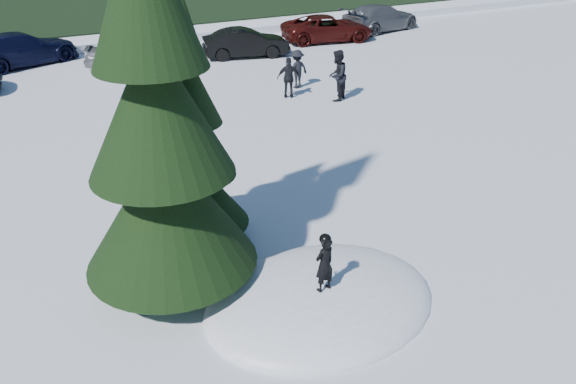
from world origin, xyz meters
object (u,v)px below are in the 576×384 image
child_skier (324,264)px  adult_2 (297,69)px  adult_1 (289,78)px  car_6 (328,28)px  spruce_short (193,151)px  spruce_tall (158,124)px  car_5 (246,43)px  car_7 (380,18)px  adult_0 (337,76)px  car_4 (131,52)px  car_3 (20,49)px

child_skier → adult_2: bearing=-126.3°
adult_1 → car_6: adult_1 is taller
adult_1 → car_6: 10.00m
spruce_short → child_skier: bearing=-71.8°
spruce_tall → car_5: bearing=61.6°
child_skier → adult_1: size_ratio=0.71×
spruce_tall → adult_2: 13.56m
car_7 → child_skier: bearing=129.8°
spruce_tall → adult_0: bearing=42.9°
child_skier → car_4: (1.18, 18.54, -0.34)m
adult_0 → adult_2: bearing=-114.6°
car_3 → car_5: car_3 is taller
car_7 → spruce_short: bearing=122.6°
spruce_short → adult_0: bearing=41.0°
car_7 → adult_1: bearing=117.5°
spruce_short → adult_1: bearing=50.9°
child_skier → car_5: (6.50, 17.94, -0.35)m
adult_2 → car_5: (0.26, 5.56, -0.09)m
adult_1 → car_6: size_ratio=0.31×
adult_0 → car_3: bearing=-87.0°
spruce_short → car_6: spruce_short is taller
adult_1 → car_5: bearing=-74.9°
car_5 → car_6: bearing=-64.1°
car_3 → car_7: size_ratio=1.00×
spruce_tall → child_skier: size_ratio=7.96×
spruce_short → car_7: spruce_short is taller
adult_0 → adult_1: size_ratio=1.23×
adult_0 → car_3: adult_0 is taller
car_4 → car_7: bearing=-64.4°
adult_1 → adult_2: bearing=-107.0°
spruce_short → adult_0: spruce_short is taller
adult_1 → child_skier: bearing=89.8°
spruce_short → adult_2: size_ratio=3.55×
spruce_tall → spruce_short: 2.11m
car_3 → adult_2: bearing=-155.9°
car_3 → car_7: bearing=-116.3°
adult_2 → car_5: bearing=-101.1°
spruce_tall → car_4: spruce_tall is taller
car_6 → car_7: 4.20m
car_6 → child_skier: bearing=159.1°
car_5 → car_7: (9.36, 2.05, 0.07)m
spruce_short → car_6: size_ratio=1.10×
car_6 → adult_1: bearing=150.9°
spruce_tall → adult_1: 12.27m
child_skier → spruce_short: bearing=-81.4°
car_5 → adult_0: bearing=-164.3°
car_3 → adult_0: bearing=-160.3°
adult_1 → adult_2: size_ratio=1.01×
spruce_tall → car_4: size_ratio=2.14×
adult_2 → car_7: adult_2 is taller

